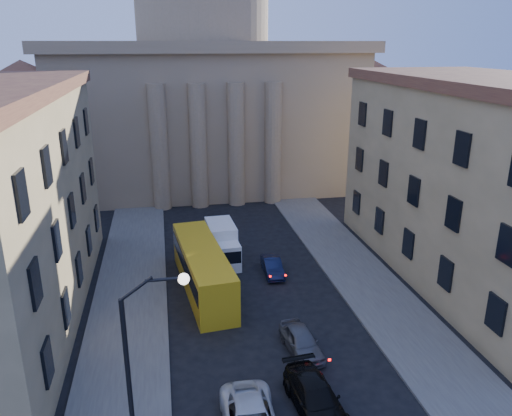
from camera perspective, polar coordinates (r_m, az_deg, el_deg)
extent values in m
cube|color=#504E49|center=(31.78, -14.63, -14.19)|extent=(5.00, 60.00, 0.15)
cube|color=#504E49|center=(34.68, 15.21, -11.29)|extent=(5.00, 60.00, 0.15)
cube|color=#8C7656|center=(65.66, -5.80, 10.57)|extent=(34.00, 26.00, 16.00)
cube|color=#8C7656|center=(65.06, -6.05, 17.92)|extent=(35.50, 27.50, 1.20)
cylinder|color=#8C7656|center=(65.13, -6.16, 21.09)|extent=(16.00, 16.00, 8.00)
cube|color=#8C7656|center=(65.65, -24.26, 6.83)|extent=(13.00, 13.00, 11.00)
cone|color=#562C25|center=(64.77, -25.15, 13.32)|extent=(26.02, 26.02, 4.00)
cube|color=#8C7656|center=(69.18, 12.22, 8.56)|extent=(13.00, 13.00, 11.00)
cone|color=#562C25|center=(68.35, 12.65, 14.76)|extent=(26.02, 26.02, 4.00)
cylinder|color=#8C7656|center=(52.64, -10.98, 6.72)|extent=(1.80, 1.80, 13.00)
cylinder|color=#8C7656|center=(52.77, -6.60, 6.97)|extent=(1.80, 1.80, 13.00)
cylinder|color=#8C7656|center=(53.20, -2.27, 7.17)|extent=(1.80, 1.80, 13.00)
cylinder|color=#8C7656|center=(53.92, 1.97, 7.32)|extent=(1.80, 1.80, 13.00)
cube|color=tan|center=(39.51, 24.74, 2.22)|extent=(11.00, 26.00, 14.00)
cube|color=#562C25|center=(38.34, 26.22, 12.74)|extent=(11.60, 26.60, 0.80)
cylinder|color=black|center=(21.27, -14.24, -19.56)|extent=(0.20, 0.20, 8.00)
cylinder|color=black|center=(18.90, -13.60, -9.01)|extent=(1.30, 0.12, 0.96)
cylinder|color=black|center=(18.72, -10.59, -8.03)|extent=(1.30, 0.12, 0.12)
sphere|color=white|center=(18.75, -8.27, -8.03)|extent=(0.44, 0.44, 0.44)
imported|color=black|center=(25.68, 6.82, -20.72)|extent=(2.49, 5.23, 1.47)
imported|color=#4F5054|center=(29.53, 5.21, -14.92)|extent=(2.02, 4.23, 1.40)
imported|color=black|center=(38.33, 1.88, -6.70)|extent=(1.42, 3.78, 1.23)
cube|color=gold|center=(35.82, -6.11, -6.96)|extent=(3.71, 11.48, 3.18)
cube|color=black|center=(35.61, -6.13, -6.22)|extent=(3.71, 10.87, 1.13)
cylinder|color=black|center=(32.59, -6.46, -11.86)|extent=(0.41, 1.05, 1.03)
cylinder|color=black|center=(32.94, -2.88, -11.40)|extent=(0.41, 1.05, 1.03)
cylinder|color=black|center=(39.82, -8.63, -6.07)|extent=(0.41, 1.05, 1.03)
cylinder|color=black|center=(40.11, -5.72, -5.76)|extent=(0.41, 1.05, 1.03)
cube|color=white|center=(39.07, -3.41, -5.49)|extent=(2.14, 2.23, 2.13)
cube|color=black|center=(38.04, -3.14, -5.73)|extent=(1.96, 0.20, 0.98)
cube|color=white|center=(41.06, -4.02, -3.54)|extent=(2.31, 3.83, 2.75)
cylinder|color=black|center=(38.90, -4.60, -6.71)|extent=(0.29, 0.81, 0.80)
cylinder|color=black|center=(39.17, -2.02, -6.47)|extent=(0.29, 0.81, 0.80)
cylinder|color=black|center=(42.11, -5.37, -4.70)|extent=(0.29, 0.81, 0.80)
cylinder|color=black|center=(42.36, -2.98, -4.50)|extent=(0.29, 0.81, 0.80)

